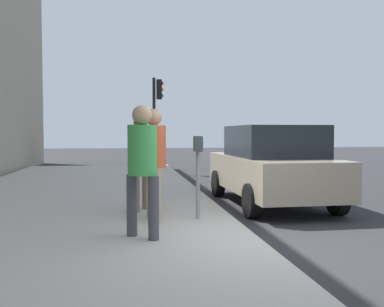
# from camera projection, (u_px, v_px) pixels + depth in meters

# --- Properties ---
(ground_plane) EXTENTS (80.00, 80.00, 0.00)m
(ground_plane) POSITION_uv_depth(u_px,v_px,m) (259.00, 248.00, 6.07)
(ground_plane) COLOR #2B2B2D
(ground_plane) RESTS_ON ground
(sidewalk_slab) EXTENTS (28.00, 6.00, 0.15)m
(sidewalk_slab) POSITION_uv_depth(u_px,v_px,m) (36.00, 251.00, 5.62)
(sidewalk_slab) COLOR #B7B2A8
(sidewalk_slab) RESTS_ON ground_plane
(parking_meter) EXTENTS (0.36, 0.12, 1.41)m
(parking_meter) POSITION_uv_depth(u_px,v_px,m) (198.00, 159.00, 7.34)
(parking_meter) COLOR gray
(parking_meter) RESTS_ON sidewalk_slab
(pedestrian_at_meter) EXTENTS (0.55, 0.41, 1.86)m
(pedestrian_at_meter) POSITION_uv_depth(u_px,v_px,m) (154.00, 154.00, 7.20)
(pedestrian_at_meter) COLOR tan
(pedestrian_at_meter) RESTS_ON sidewalk_slab
(pedestrian_bystander) EXTENTS (0.43, 0.44, 1.85)m
(pedestrian_bystander) POSITION_uv_depth(u_px,v_px,m) (142.00, 159.00, 5.99)
(pedestrian_bystander) COLOR #47474C
(pedestrian_bystander) RESTS_ON sidewalk_slab
(parking_officer) EXTENTS (0.48, 0.39, 1.80)m
(parking_officer) POSITION_uv_depth(u_px,v_px,m) (141.00, 154.00, 8.13)
(parking_officer) COLOR #726656
(parking_officer) RESTS_ON sidewalk_slab
(parked_sedan_near) EXTENTS (4.43, 2.03, 1.77)m
(parked_sedan_near) POSITION_uv_depth(u_px,v_px,m) (271.00, 165.00, 9.66)
(parked_sedan_near) COLOR gray
(parked_sedan_near) RESTS_ON ground_plane
(traffic_signal) EXTENTS (0.24, 0.44, 3.60)m
(traffic_signal) POSITION_uv_depth(u_px,v_px,m) (157.00, 108.00, 16.87)
(traffic_signal) COLOR black
(traffic_signal) RESTS_ON sidewalk_slab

